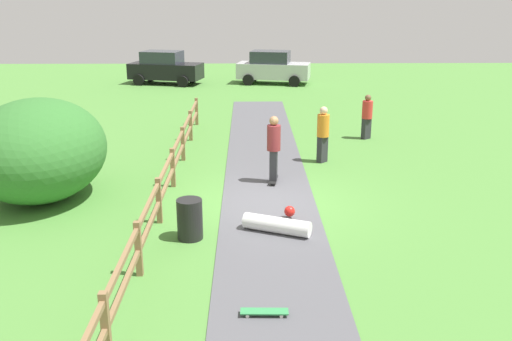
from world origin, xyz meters
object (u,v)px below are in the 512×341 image
(bush_large, at_px, (39,150))
(skateboard_loose, at_px, (264,312))
(trash_bin, at_px, (190,219))
(skater_fallen, at_px, (278,224))
(parked_car_silver, at_px, (273,67))
(parked_car_black, at_px, (165,68))
(skater_riding, at_px, (274,146))
(bystander_red, at_px, (367,115))
(bystander_orange, at_px, (323,132))

(bush_large, bearing_deg, skateboard_loose, -45.68)
(bush_large, height_order, trash_bin, bush_large)
(skater_fallen, xyz_separation_m, parked_car_silver, (0.85, 21.73, 0.76))
(parked_car_silver, distance_m, parked_car_black, 6.36)
(trash_bin, relative_size, skater_riding, 0.47)
(skater_fallen, bearing_deg, parked_car_silver, 87.76)
(trash_bin, bearing_deg, bystander_red, 57.20)
(skater_riding, distance_m, skateboard_loose, 6.99)
(skater_fallen, relative_size, skateboard_loose, 1.94)
(skateboard_loose, distance_m, bystander_red, 12.62)
(parked_car_silver, bearing_deg, trash_bin, -97.20)
(skater_riding, xyz_separation_m, bystander_orange, (1.64, 2.03, -0.10))
(trash_bin, bearing_deg, bystander_orange, 57.83)
(bystander_orange, relative_size, parked_car_black, 0.40)
(bush_large, distance_m, bystander_red, 11.52)
(bush_large, height_order, skater_fallen, bush_large)
(bystander_orange, height_order, parked_car_silver, parked_car_silver)
(skater_riding, bearing_deg, skater_fallen, -90.98)
(parked_car_black, bearing_deg, skateboard_loose, -78.55)
(skater_fallen, bearing_deg, skater_riding, 89.02)
(bystander_red, distance_m, parked_car_black, 16.16)
(bystander_orange, bearing_deg, skater_fallen, -107.25)
(skater_fallen, xyz_separation_m, parked_car_black, (-5.51, 21.73, 0.76))
(trash_bin, distance_m, parked_car_black, 22.33)
(trash_bin, xyz_separation_m, parked_car_black, (-3.57, 22.04, 0.51))
(skater_riding, height_order, skater_fallen, skater_riding)
(bush_large, xyz_separation_m, parked_car_black, (0.51, 19.44, -0.35))
(bystander_orange, bearing_deg, parked_car_black, 113.92)
(parked_car_black, bearing_deg, bystander_red, -55.23)
(parked_car_silver, xyz_separation_m, parked_car_black, (-6.36, 0.00, 0.00))
(skater_fallen, distance_m, bystander_orange, 5.79)
(bush_large, bearing_deg, parked_car_black, 88.49)
(bystander_orange, distance_m, parked_car_silver, 16.27)
(skater_fallen, relative_size, parked_car_black, 0.35)
(skateboard_loose, bearing_deg, bystander_red, 70.94)
(parked_car_black, bearing_deg, skater_fallen, -75.78)
(skater_fallen, distance_m, skateboard_loose, 3.48)
(skater_riding, distance_m, parked_car_silver, 18.30)
(bush_large, distance_m, parked_car_black, 19.45)
(trash_bin, relative_size, parked_car_black, 0.20)
(bystander_orange, bearing_deg, skater_riding, -129.03)
(bush_large, xyz_separation_m, parked_car_silver, (6.87, 19.43, -0.35))
(skateboard_loose, bearing_deg, trash_bin, 115.89)
(trash_bin, bearing_deg, bush_large, 147.53)
(skater_riding, relative_size, parked_car_silver, 0.43)
(bystander_red, height_order, bystander_orange, bystander_orange)
(bush_large, bearing_deg, skater_fallen, -20.89)
(parked_car_black, bearing_deg, skater_riding, -73.06)
(parked_car_black, bearing_deg, bystander_orange, -66.08)
(bush_large, xyz_separation_m, skater_fallen, (6.02, -2.30, -1.11))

